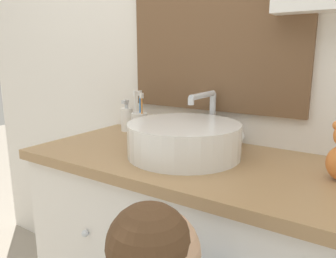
% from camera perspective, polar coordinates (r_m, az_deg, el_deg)
% --- Properties ---
extents(wall_back, '(3.20, 0.18, 2.50)m').
position_cam_1_polar(wall_back, '(1.33, 11.65, 15.62)').
color(wall_back, silver).
rests_on(wall_back, ground_plane).
extents(sink_basin, '(0.39, 0.44, 0.21)m').
position_cam_1_polar(sink_basin, '(1.12, 2.94, -1.67)').
color(sink_basin, white).
rests_on(sink_basin, vanity_counter).
extents(toothbrush_holder, '(0.07, 0.07, 0.19)m').
position_cam_1_polar(toothbrush_holder, '(1.43, -5.01, 1.14)').
color(toothbrush_holder, silver).
rests_on(toothbrush_holder, vanity_counter).
extents(soap_dispenser, '(0.05, 0.05, 0.14)m').
position_cam_1_polar(soap_dispenser, '(1.50, -7.17, 1.77)').
color(soap_dispenser, white).
rests_on(soap_dispenser, vanity_counter).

